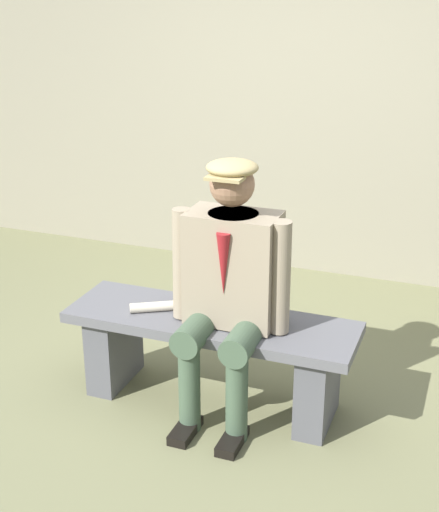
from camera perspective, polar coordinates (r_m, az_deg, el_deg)
The scene contains 5 objects.
ground_plane at distance 4.04m, azimuth -0.65°, elevation -11.21°, with size 30.00×30.00×0.00m, color #6D6E4B.
bench at distance 3.88m, azimuth -0.67°, elevation -7.13°, with size 1.53×0.47×0.50m.
seated_man at distance 3.60m, azimuth 0.73°, elevation -1.89°, with size 0.63×0.59×1.35m.
rolled_magazine at distance 3.87m, azimuth -5.19°, elevation -3.98°, with size 0.05×0.05×0.25m, color beige.
stadium_wall at distance 5.57m, azimuth 7.45°, elevation 9.34°, with size 12.00×0.24×2.07m, color gray.
Camera 1 is at (-1.25, 3.17, 2.17)m, focal length 51.10 mm.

